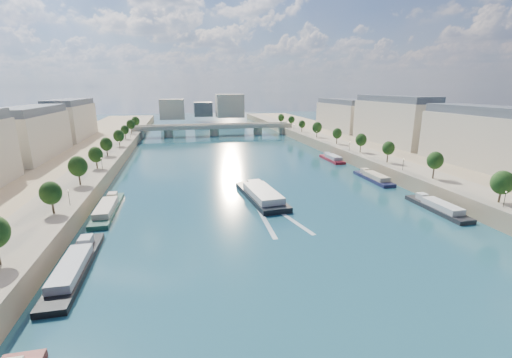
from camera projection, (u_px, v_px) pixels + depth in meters
name	position (u px, v px, depth m)	size (l,w,h in m)	color
ground	(250.00, 182.00, 126.56)	(700.00, 700.00, 0.00)	#0E373E
quay_left	(33.00, 187.00, 110.68)	(44.00, 520.00, 5.00)	#9E8460
quay_right	(421.00, 165.00, 141.13)	(44.00, 520.00, 5.00)	#9E8460
pave_left	(82.00, 177.00, 113.19)	(14.00, 520.00, 0.10)	gray
pave_right	(389.00, 161.00, 137.30)	(14.00, 520.00, 0.10)	gray
trees_left	(88.00, 159.00, 114.08)	(4.80, 268.80, 8.26)	#382B1E
trees_right	(372.00, 144.00, 144.88)	(4.80, 268.80, 8.26)	#382B1E
lamps_left	(88.00, 176.00, 104.01)	(0.36, 200.36, 4.28)	black
lamps_right	(373.00, 153.00, 140.34)	(0.36, 200.36, 4.28)	black
buildings_right	(432.00, 128.00, 151.55)	(16.00, 226.00, 23.20)	beige
skyline	(207.00, 107.00, 330.19)	(79.00, 42.00, 22.00)	beige
bridge	(214.00, 128.00, 244.98)	(112.00, 12.00, 8.15)	#C1B79E
tour_barge	(261.00, 195.00, 106.83)	(11.23, 30.93, 4.11)	black
wake	(276.00, 218.00, 91.56)	(10.74, 26.03, 0.04)	silver
moored_barges_left	(50.00, 311.00, 52.10)	(5.00, 126.43, 3.60)	#1C233F
moored_barges_right	(444.00, 211.00, 94.46)	(5.00, 157.22, 3.60)	black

